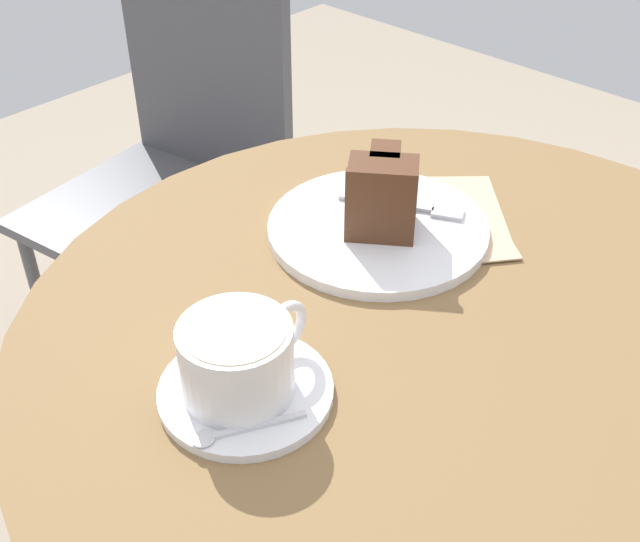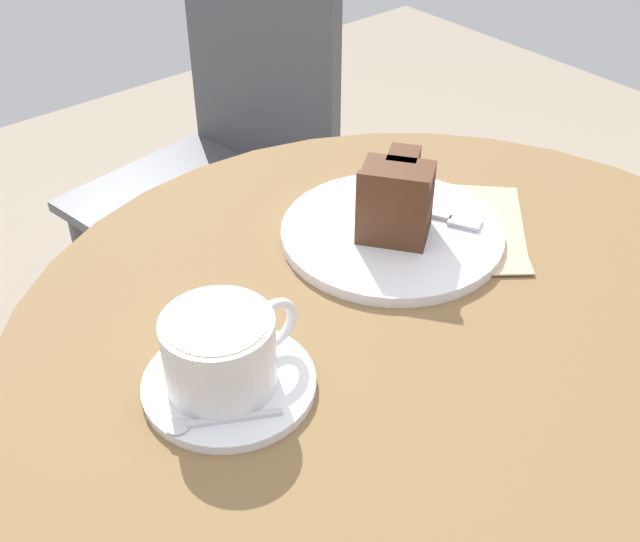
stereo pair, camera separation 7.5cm
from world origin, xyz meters
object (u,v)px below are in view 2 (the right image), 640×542
object	(u,v)px
saucer	(229,384)
napkin	(446,228)
coffee_cup	(221,350)
cake_slice	(396,200)
fork	(434,215)
cafe_chair	(228,151)
cake_plate	(392,233)
teaspoon	(209,422)

from	to	relation	value
saucer	napkin	xyz separation A→B (m)	(0.32, 0.05, -0.00)
coffee_cup	napkin	bearing A→B (deg)	8.13
cake_slice	napkin	xyz separation A→B (m)	(0.06, -0.02, -0.05)
cake_slice	fork	xyz separation A→B (m)	(0.05, -0.01, -0.04)
cake_slice	fork	distance (m)	0.06
saucer	cafe_chair	world-z (taller)	cafe_chair
cake_plate	napkin	distance (m)	0.06
saucer	cake_plate	bearing A→B (deg)	15.85
teaspoon	napkin	size ratio (longest dim) A/B	0.35
saucer	cafe_chair	bearing A→B (deg)	56.63
coffee_cup	napkin	world-z (taller)	coffee_cup
saucer	napkin	size ratio (longest dim) A/B	0.61
teaspoon	cake_slice	bearing A→B (deg)	-132.86
teaspoon	saucer	bearing A→B (deg)	-113.82
teaspoon	cake_slice	xyz separation A→B (m)	(0.30, 0.10, 0.04)
cake_plate	fork	distance (m)	0.05
teaspoon	fork	world-z (taller)	fork
coffee_cup	fork	size ratio (longest dim) A/B	0.97
cake_slice	coffee_cup	bearing A→B (deg)	-165.51
cafe_chair	saucer	bearing A→B (deg)	-42.25
fork	teaspoon	bearing A→B (deg)	-102.42
coffee_cup	fork	bearing A→B (deg)	10.76
saucer	cake_plate	distance (m)	0.27
coffee_cup	saucer	bearing A→B (deg)	-30.95
saucer	teaspoon	bearing A→B (deg)	-142.39
coffee_cup	napkin	xyz separation A→B (m)	(0.32, 0.05, -0.04)
saucer	cake_slice	size ratio (longest dim) A/B	1.45
napkin	cafe_chair	size ratio (longest dim) A/B	0.28
teaspoon	napkin	bearing A→B (deg)	-139.04
cake_plate	cafe_chair	bearing A→B (deg)	72.83
teaspoon	cafe_chair	size ratio (longest dim) A/B	0.10
cake_slice	napkin	size ratio (longest dim) A/B	0.42
cake_plate	fork	world-z (taller)	fork
saucer	coffee_cup	xyz separation A→B (m)	(-0.00, 0.00, 0.04)
saucer	napkin	world-z (taller)	saucer
teaspoon	cafe_chair	world-z (taller)	cafe_chair
teaspoon	fork	size ratio (longest dim) A/B	0.64
saucer	cake_slice	distance (m)	0.28
coffee_cup	cake_plate	world-z (taller)	coffee_cup
teaspoon	cake_slice	world-z (taller)	cake_slice
saucer	fork	bearing A→B (deg)	11.24
coffee_cup	fork	distance (m)	0.32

